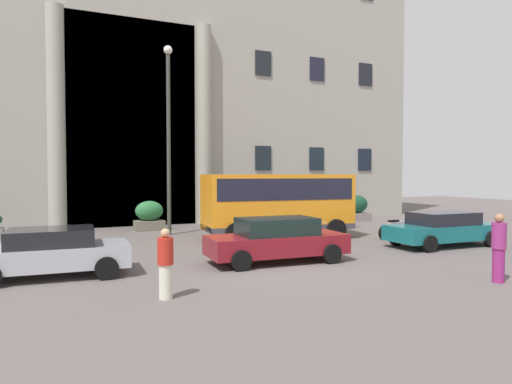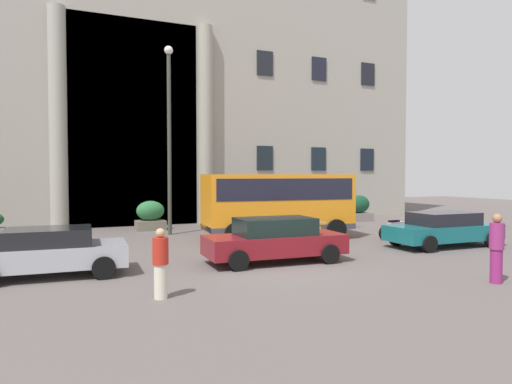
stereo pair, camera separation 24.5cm
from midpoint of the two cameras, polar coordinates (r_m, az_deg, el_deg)
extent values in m
cube|color=#5D5553|center=(14.13, 2.55, -9.57)|extent=(80.00, 64.00, 0.12)
cube|color=#A09C90|center=(31.09, -12.15, 12.99)|extent=(33.23, 9.00, 17.32)
cube|color=black|center=(25.96, -14.49, 8.31)|extent=(6.83, 0.12, 11.22)
cylinder|color=#9E9C90|center=(25.32, -23.10, 8.36)|extent=(0.87, 0.87, 11.22)
cylinder|color=#9F9C8C|center=(26.54, -6.07, 8.23)|extent=(0.87, 0.87, 11.22)
cube|color=black|center=(28.00, 1.36, 4.23)|extent=(1.05, 0.08, 1.47)
cube|color=black|center=(29.80, 8.01, 4.09)|extent=(1.05, 0.08, 1.47)
cube|color=black|center=(31.95, 13.84, 3.92)|extent=(1.05, 0.08, 1.47)
cube|color=black|center=(28.77, 1.37, 15.69)|extent=(1.05, 0.08, 1.47)
cube|color=black|center=(30.53, 8.07, 14.88)|extent=(1.05, 0.08, 1.47)
cube|color=black|center=(32.63, 13.93, 14.01)|extent=(1.05, 0.08, 1.47)
cube|color=orange|center=(20.08, 3.06, -1.18)|extent=(6.59, 2.90, 2.37)
cube|color=black|center=(20.06, 3.06, 0.42)|extent=(6.21, 2.89, 0.90)
cube|color=black|center=(21.38, 10.93, -0.03)|extent=(0.25, 1.91, 1.13)
cube|color=#42414A|center=(20.17, 3.05, -4.21)|extent=(6.59, 2.94, 0.24)
cylinder|color=black|center=(22.11, 7.43, -3.97)|extent=(0.92, 0.37, 0.90)
cylinder|color=black|center=(20.08, 10.23, -4.62)|extent=(0.92, 0.37, 0.90)
cylinder|color=black|center=(20.60, -3.93, -4.41)|extent=(0.92, 0.37, 0.90)
cylinder|color=black|center=(18.41, -2.21, -5.20)|extent=(0.92, 0.37, 0.90)
cylinder|color=#9C9A13|center=(23.78, 11.35, -1.42)|extent=(0.08, 0.08, 2.67)
cube|color=yellow|center=(23.71, 11.41, 1.20)|extent=(0.44, 0.03, 0.60)
cube|color=#6D6857|center=(23.85, -12.67, -4.05)|extent=(1.45, 0.98, 0.49)
ellipsoid|color=#2D703C|center=(23.78, -12.69, -2.28)|extent=(1.39, 0.88, 1.00)
cube|color=gray|center=(28.52, 12.88, -3.04)|extent=(1.47, 0.98, 0.48)
ellipsoid|color=#15422B|center=(28.46, 12.89, -1.48)|extent=(1.41, 0.88, 1.08)
cube|color=#6F6060|center=(25.46, 0.93, -3.54)|extent=(1.50, 0.76, 0.54)
ellipsoid|color=#2B5C30|center=(25.40, 0.93, -2.06)|extent=(1.44, 0.69, 0.79)
cube|color=#156267|center=(19.48, 22.58, -4.63)|extent=(4.59, 1.87, 0.59)
cube|color=black|center=(19.42, 22.60, -3.05)|extent=(2.49, 1.62, 0.49)
cylinder|color=black|center=(21.23, 23.80, -4.78)|extent=(0.62, 0.21, 0.62)
cylinder|color=black|center=(20.05, 27.54, -5.25)|extent=(0.62, 0.21, 0.62)
cylinder|color=black|center=(19.12, 17.35, -5.45)|extent=(0.62, 0.21, 0.62)
cylinder|color=black|center=(17.80, 21.09, -6.06)|extent=(0.62, 0.21, 0.62)
cube|color=maroon|center=(14.83, 2.83, -6.50)|extent=(4.55, 1.90, 0.62)
cube|color=black|center=(14.75, 2.83, -4.27)|extent=(2.48, 1.61, 0.54)
cylinder|color=black|center=(16.28, 6.55, -6.69)|extent=(0.63, 0.23, 0.62)
cylinder|color=black|center=(14.81, 9.62, -7.60)|extent=(0.63, 0.23, 0.62)
cylinder|color=black|center=(15.13, -3.82, -7.36)|extent=(0.63, 0.23, 0.62)
cylinder|color=black|center=(13.54, -1.67, -8.50)|extent=(0.63, 0.23, 0.62)
cube|color=#ADB1B8|center=(13.99, -23.80, -7.26)|extent=(4.18, 2.05, 0.60)
cube|color=black|center=(13.92, -23.84, -5.10)|extent=(2.29, 1.73, 0.47)
cylinder|color=black|center=(14.94, -18.21, -7.60)|extent=(0.63, 0.23, 0.62)
cylinder|color=black|center=(13.12, -17.86, -8.95)|extent=(0.63, 0.23, 0.62)
cylinder|color=black|center=(18.93, 8.82, -5.48)|extent=(0.61, 0.16, 0.60)
cylinder|color=black|center=(18.06, 5.09, -5.83)|extent=(0.61, 0.18, 0.60)
cube|color=gold|center=(18.45, 7.01, -4.79)|extent=(0.97, 0.33, 0.32)
cube|color=black|center=(18.33, 6.55, -4.27)|extent=(0.54, 0.25, 0.12)
cylinder|color=#A5A5A8|center=(18.79, 8.55, -3.75)|extent=(0.08, 0.55, 0.03)
cylinder|color=black|center=(21.70, 18.69, -4.59)|extent=(0.61, 0.17, 0.60)
cylinder|color=black|center=(20.62, 16.01, -4.91)|extent=(0.61, 0.19, 0.60)
cube|color=#B6B2B7|center=(21.12, 17.40, -3.99)|extent=(0.96, 0.35, 0.32)
cube|color=black|center=(20.97, 17.07, -3.53)|extent=(0.54, 0.26, 0.12)
cylinder|color=#A5A5A8|center=(21.55, 18.51, -3.08)|extent=(0.09, 0.55, 0.03)
cylinder|color=#90246A|center=(13.63, 28.11, -8.12)|extent=(0.30, 0.30, 0.89)
cylinder|color=#922C6E|center=(13.51, 28.18, -4.84)|extent=(0.36, 0.36, 0.68)
sphere|color=#A56F4D|center=(13.46, 28.21, -2.90)|extent=(0.24, 0.24, 0.24)
cylinder|color=beige|center=(10.81, -11.09, -10.83)|extent=(0.30, 0.30, 0.79)
cylinder|color=red|center=(10.68, -11.12, -7.18)|extent=(0.36, 0.36, 0.61)
sphere|color=tan|center=(10.62, -11.14, -5.00)|extent=(0.21, 0.21, 0.21)
cylinder|color=#3A3E37|center=(21.81, -10.40, 5.75)|extent=(0.18, 0.18, 8.37)
sphere|color=white|center=(22.51, -10.48, 16.91)|extent=(0.40, 0.40, 0.40)
camera|label=1|loc=(0.12, -89.64, 0.01)|focal=32.23mm
camera|label=2|loc=(0.12, 90.36, -0.01)|focal=32.23mm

